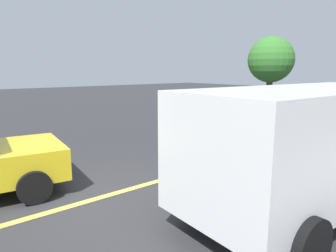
# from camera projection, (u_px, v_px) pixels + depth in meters

# --- Properties ---
(ground_plane) EXTENTS (80.00, 80.00, 0.00)m
(ground_plane) POSITION_uv_depth(u_px,v_px,m) (98.00, 199.00, 6.00)
(ground_plane) COLOR #2D2D30
(lane_marking_centre) EXTENTS (28.00, 0.16, 0.01)m
(lane_marking_centre) POSITION_uv_depth(u_px,v_px,m) (204.00, 168.00, 7.88)
(lane_marking_centre) COLOR #E0D14C
(white_van) EXTENTS (5.29, 2.47, 2.20)m
(white_van) POSITION_uv_depth(u_px,v_px,m) (310.00, 141.00, 5.38)
(white_van) COLOR white
(white_van) RESTS_ON ground_plane
(car_white_near_curb) EXTENTS (4.35, 2.38, 1.63)m
(car_white_near_curb) POSITION_uv_depth(u_px,v_px,m) (311.00, 115.00, 11.56)
(car_white_near_curb) COLOR white
(car_white_near_curb) RESTS_ON ground_plane
(tree_left_verge) EXTENTS (2.91, 2.91, 4.61)m
(tree_left_verge) POSITION_uv_depth(u_px,v_px,m) (271.00, 60.00, 19.44)
(tree_left_verge) COLOR #513823
(tree_left_verge) RESTS_ON ground_plane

